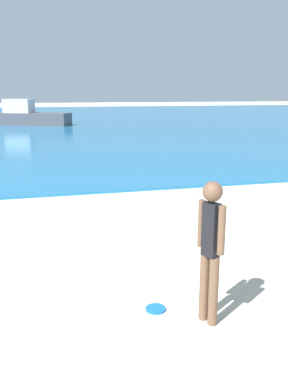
% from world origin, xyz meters
% --- Properties ---
extents(water, '(160.00, 60.00, 0.06)m').
position_xyz_m(water, '(0.00, 40.92, 0.03)').
color(water, '#1E6B9E').
rests_on(water, ground).
extents(person_standing, '(0.21, 0.34, 1.56)m').
position_xyz_m(person_standing, '(0.00, 4.91, 0.89)').
color(person_standing, brown).
rests_on(person_standing, ground).
extents(frisbee, '(0.23, 0.23, 0.03)m').
position_xyz_m(frisbee, '(-0.48, 5.28, 0.01)').
color(frisbee, blue).
rests_on(frisbee, ground).
extents(boat_far, '(5.73, 3.86, 1.87)m').
position_xyz_m(boat_far, '(-2.07, 32.94, 0.71)').
color(boat_far, '#4C4C51').
rests_on(boat_far, water).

